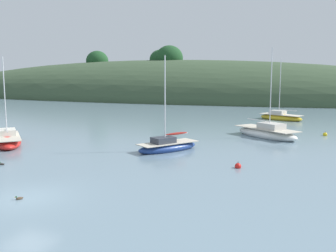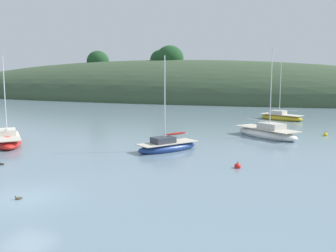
{
  "view_description": "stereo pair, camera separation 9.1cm",
  "coord_description": "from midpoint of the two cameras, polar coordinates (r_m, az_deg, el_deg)",
  "views": [
    {
      "loc": [
        13.53,
        -14.94,
        6.27
      ],
      "look_at": [
        0.0,
        20.0,
        1.2
      ],
      "focal_mm": 40.68,
      "sensor_mm": 36.0,
      "label": 1
    },
    {
      "loc": [
        13.62,
        -14.91,
        6.27
      ],
      "look_at": [
        0.0,
        20.0,
        1.2
      ],
      "focal_mm": 40.68,
      "sensor_mm": 36.0,
      "label": 2
    }
  ],
  "objects": [
    {
      "name": "ground_plane",
      "position": [
        21.13,
        -20.45,
        -10.06
      ],
      "size": [
        400.0,
        400.0,
        0.0
      ],
      "primitive_type": "plane",
      "color": "slate"
    },
    {
      "name": "far_shoreline_hill",
      "position": [
        100.19,
        -1.54,
        4.15
      ],
      "size": [
        150.0,
        36.0,
        23.7
      ],
      "color": "#384C33",
      "rests_on": "ground"
    },
    {
      "name": "sailboat_red_portside",
      "position": [
        39.64,
        14.55,
        -1.0
      ],
      "size": [
        7.54,
        6.6,
        9.22
      ],
      "color": "white",
      "rests_on": "ground"
    },
    {
      "name": "sailboat_orange_cutter",
      "position": [
        31.63,
        -0.17,
        -3.06
      ],
      "size": [
        4.69,
        5.8,
        8.01
      ],
      "color": "navy",
      "rests_on": "ground"
    },
    {
      "name": "sailboat_cream_ketch",
      "position": [
        55.47,
        16.47,
        1.3
      ],
      "size": [
        6.62,
        4.6,
        8.78
      ],
      "color": "gold",
      "rests_on": "ground"
    },
    {
      "name": "sailboat_yellow_far",
      "position": [
        37.18,
        -23.01,
        -1.99
      ],
      "size": [
        6.43,
        6.36,
        8.12
      ],
      "color": "red",
      "rests_on": "ground"
    },
    {
      "name": "mooring_buoy_outer",
      "position": [
        42.55,
        22.42,
        -1.19
      ],
      "size": [
        0.44,
        0.44,
        0.54
      ],
      "color": "yellow",
      "rests_on": "ground"
    },
    {
      "name": "mooring_buoy_channel",
      "position": [
        26.29,
        10.34,
        -5.95
      ],
      "size": [
        0.44,
        0.44,
        0.54
      ],
      "color": "red",
      "rests_on": "ground"
    },
    {
      "name": "duck_straggler",
      "position": [
        21.01,
        -21.52,
        -10.06
      ],
      "size": [
        0.34,
        0.39,
        0.24
      ],
      "color": "#473828",
      "rests_on": "ground"
    },
    {
      "name": "duck_lone_right",
      "position": [
        29.21,
        -23.71,
        -5.25
      ],
      "size": [
        0.43,
        0.23,
        0.24
      ],
      "color": "#2D2823",
      "rests_on": "ground"
    }
  ]
}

